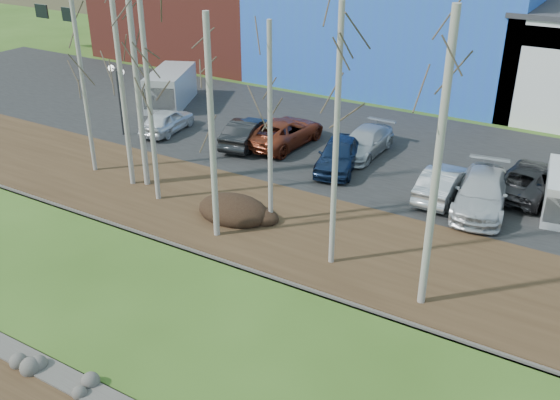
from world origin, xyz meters
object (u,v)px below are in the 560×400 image
Objects in this scene: car_1 at (248,132)px; car_6 at (531,179)px; van_grey at (170,89)px; car_4 at (339,154)px; car_5 at (443,183)px; street_lamp at (117,82)px; car_2 at (285,132)px; car_0 at (167,121)px; car_3 at (365,142)px; car_7 at (482,193)px.

car_1 reaches higher than car_6.
car_4 is at bearing -38.63° from van_grey.
car_4 is at bearing -6.40° from car_5.
street_lamp is 0.76× the size of car_6.
car_0 is at bearing 18.04° from car_2.
car_4 is at bearing -96.59° from car_3.
car_4 is at bearing 22.17° from car_6.
car_4 reaches higher than car_5.
car_1 is 13.53m from car_7.
van_grey reaches higher than car_0.
street_lamp is at bearing -101.04° from van_grey.
car_4 is (-0.31, -2.57, 0.10)m from car_3.
car_0 is at bearing -2.08° from car_1.
street_lamp is 13.56m from car_4.
car_1 is at bearing -5.73° from car_5.
street_lamp is at bearing 8.84° from car_1.
car_0 is at bearing -1.73° from car_5.
car_5 is 20.67m from van_grey.
car_7 is (7.54, -0.81, -0.00)m from car_4.
car_5 is 0.84× the size of car_6.
car_2 is at bearing -12.79° from car_5.
street_lamp is 0.74× the size of car_7.
van_grey is (-1.31, 5.90, -2.04)m from street_lamp.
car_6 is (13.27, 0.44, -0.02)m from car_2.
car_3 is at bearing 6.09° from car_6.
car_6 reaches higher than car_0.
street_lamp is 22.79m from car_6.
car_2 is 4.44m from car_4.
car_4 is (11.26, 0.28, 0.09)m from car_0.
car_6 is at bearing -3.64° from car_3.
van_grey is (-20.18, 4.46, 0.42)m from car_5.
street_lamp is 14.47m from car_3.
car_6 is (15.04, 1.53, -0.02)m from car_1.
car_2 is 1.03× the size of car_6.
van_grey is at bearing 121.15° from street_lamp.
street_lamp reaches higher than car_6.
van_grey is at bearing -31.72° from car_1.
car_3 is 0.88× the size of car_7.
car_0 is 20.49m from car_6.
van_grey is (-8.58, 3.45, 0.39)m from car_1.
van_grey reaches higher than car_1.
car_2 is at bearing 39.99° from street_lamp.
car_0 is at bearing 60.32° from street_lamp.
car_2 reaches higher than car_1.
car_7 is at bearing 70.53° from car_6.
car_5 is 0.82× the size of car_7.
car_7 reaches higher than car_2.
car_0 is 11.91m from car_3.
street_lamp reaches higher than van_grey.
car_2 is at bearing 145.90° from car_4.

